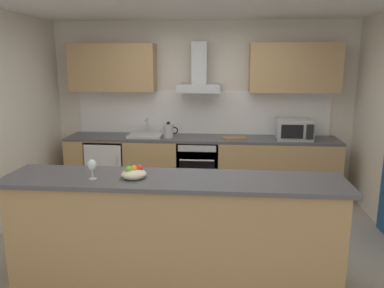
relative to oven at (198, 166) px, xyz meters
The scene contains 15 objects.
ground 1.72m from the oven, 88.86° to the right, with size 5.55×5.00×0.02m, color gray.
wall_back 0.93m from the oven, 85.35° to the left, with size 5.55×0.12×2.60m, color silver.
backsplash_tile 0.84m from the oven, 84.36° to the left, with size 3.87×0.02×0.66m, color white.
counter_back 0.04m from the oven, 38.53° to the left, with size 4.01×0.60×0.90m.
counter_island 2.30m from the oven, 91.54° to the right, with size 3.02×0.64×0.99m.
upper_cabinets 1.46m from the oven, 79.39° to the left, with size 3.95×0.32×0.70m.
oven is the anchor object (origin of this frame).
refrigerator 1.38m from the oven, behind, with size 0.58×0.60×0.85m.
microwave 1.50m from the oven, ahead, with size 0.50×0.38×0.30m.
sink 0.92m from the oven, behind, with size 0.50×0.40×0.26m.
kettle 0.70m from the oven, behind, with size 0.29×0.15×0.24m.
range_hood 1.33m from the oven, 90.00° to the left, with size 0.62×0.45×0.72m.
wine_glass 2.60m from the oven, 107.44° to the right, with size 0.08×0.08×0.18m.
fruit_bowl 2.44m from the oven, 99.79° to the right, with size 0.22×0.22×0.13m.
chopping_board 0.70m from the oven, ahead, with size 0.34×0.22×0.02m, color #9E7247.
Camera 1 is at (0.35, -3.79, 1.99)m, focal length 35.25 mm.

